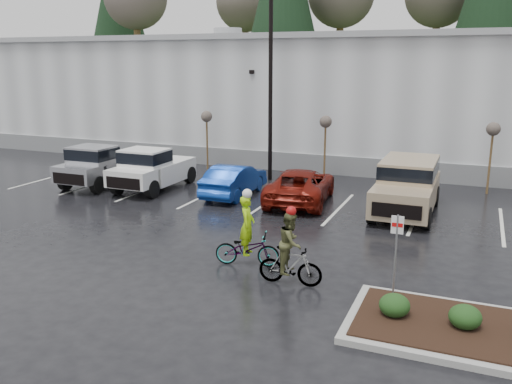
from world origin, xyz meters
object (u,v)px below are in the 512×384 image
at_px(cyclist_olive, 290,256).
at_px(sapling_west, 207,120).
at_px(fire_lane_sign, 396,246).
at_px(car_blue, 234,180).
at_px(sapling_mid, 326,125).
at_px(suv_tan, 406,188).
at_px(cyclist_hivis, 247,242).
at_px(pickup_white, 156,167).
at_px(pickup_silver, 106,164).
at_px(car_red, 301,185).
at_px(lamppost, 271,63).
at_px(sapling_east, 493,133).

bearing_deg(cyclist_olive, sapling_west, 31.73).
xyz_separation_m(fire_lane_sign, car_blue, (-8.10, 8.23, -0.71)).
xyz_separation_m(sapling_west, sapling_mid, (6.50, 0.00, 0.00)).
xyz_separation_m(suv_tan, cyclist_hivis, (-3.51, -7.37, -0.32)).
height_order(fire_lane_sign, car_blue, fire_lane_sign).
bearing_deg(pickup_white, car_blue, 0.22).
height_order(pickup_silver, car_blue, pickup_silver).
height_order(car_red, suv_tan, suv_tan).
height_order(fire_lane_sign, suv_tan, fire_lane_sign).
relative_size(cyclist_hivis, cyclist_olive, 1.06).
xyz_separation_m(car_red, cyclist_hivis, (0.80, -7.51, 0.00)).
xyz_separation_m(sapling_west, cyclist_olive, (9.12, -12.87, -1.93)).
height_order(pickup_silver, cyclist_olive, cyclist_olive).
bearing_deg(cyclist_hivis, sapling_mid, -7.33).
xyz_separation_m(lamppost, cyclist_hivis, (3.52, -11.03, -4.98)).
height_order(sapling_mid, fire_lane_sign, sapling_mid).
distance_m(sapling_mid, car_blue, 5.73).
bearing_deg(sapling_east, sapling_mid, 180.00).
height_order(pickup_silver, cyclist_hivis, cyclist_hivis).
distance_m(sapling_east, pickup_silver, 17.75).
xyz_separation_m(pickup_silver, suv_tan, (14.03, 0.14, 0.05)).
relative_size(pickup_silver, cyclist_hivis, 2.28).
distance_m(cyclist_hivis, cyclist_olive, 1.81).
bearing_deg(sapling_west, cyclist_olive, -54.69).
xyz_separation_m(sapling_west, car_blue, (3.70, -4.57, -2.03)).
bearing_deg(car_blue, car_red, -179.55).
bearing_deg(suv_tan, lamppost, 152.54).
height_order(lamppost, fire_lane_sign, lamppost).
bearing_deg(fire_lane_sign, sapling_west, 132.67).
xyz_separation_m(fire_lane_sign, cyclist_hivis, (-4.28, 0.77, -0.70)).
relative_size(pickup_white, cyclist_hivis, 2.28).
bearing_deg(suv_tan, cyclist_hivis, -115.48).
height_order(sapling_west, cyclist_hivis, sapling_west).
bearing_deg(cyclist_hivis, sapling_east, -40.49).
bearing_deg(sapling_east, car_blue, -156.07).
distance_m(lamppost, sapling_west, 5.07).
relative_size(sapling_west, suv_tan, 0.63).
relative_size(pickup_silver, cyclist_olive, 2.41).
xyz_separation_m(sapling_mid, car_red, (0.22, -4.52, -2.02)).
distance_m(sapling_west, pickup_silver, 5.92).
distance_m(lamppost, car_blue, 6.14).
bearing_deg(fire_lane_sign, lamppost, 123.46).
bearing_deg(sapling_west, lamppost, -14.04).
height_order(fire_lane_sign, car_red, fire_lane_sign).
relative_size(sapling_west, sapling_east, 1.00).
xyz_separation_m(sapling_west, cyclist_hivis, (7.52, -12.03, -2.02)).
relative_size(lamppost, car_red, 1.81).
bearing_deg(lamppost, cyclist_olive, -66.67).
xyz_separation_m(suv_tan, cyclist_olive, (-1.91, -8.22, -0.23)).
relative_size(car_red, cyclist_olive, 2.36).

